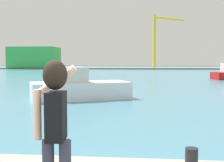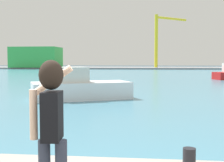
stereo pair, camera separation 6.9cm
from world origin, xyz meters
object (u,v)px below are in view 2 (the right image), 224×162
at_px(warehouse_left, 36,57).
at_px(port_crane, 161,35).
at_px(boat_moored, 79,88).
at_px(harbor_bollard, 189,160).
at_px(person_photographer, 51,119).

height_order(warehouse_left, port_crane, port_crane).
bearing_deg(warehouse_left, boat_moored, -68.08).
bearing_deg(port_crane, harbor_bollard, -92.78).
bearing_deg(harbor_bollard, warehouse_left, 111.47).
relative_size(boat_moored, port_crane, 0.41).
relative_size(harbor_bollard, boat_moored, 0.06).
distance_m(harbor_bollard, boat_moored, 14.30).
height_order(boat_moored, warehouse_left, warehouse_left).
distance_m(warehouse_left, port_crane, 38.47).
bearing_deg(harbor_bollard, port_crane, 87.22).
xyz_separation_m(boat_moored, port_crane, (8.97, 75.06, 9.62)).
xyz_separation_m(warehouse_left, port_crane, (37.68, 3.73, 6.81)).
distance_m(person_photographer, warehouse_left, 91.85).
bearing_deg(boat_moored, port_crane, 58.58).
xyz_separation_m(person_photographer, port_crane, (6.07, 89.95, 8.66)).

